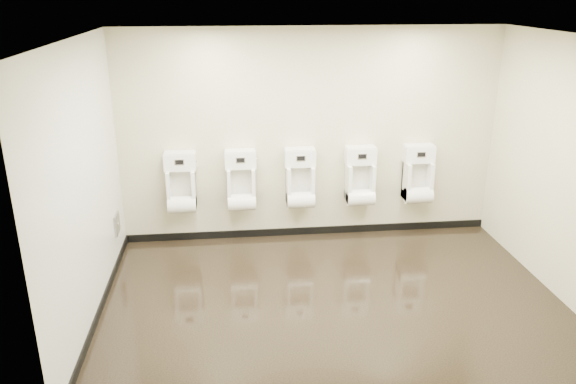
% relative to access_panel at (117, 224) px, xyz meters
% --- Properties ---
extents(ground, '(5.00, 3.50, 0.00)m').
position_rel_access_panel_xyz_m(ground, '(2.48, -1.20, -0.50)').
color(ground, black).
rests_on(ground, ground).
extents(ceiling, '(5.00, 3.50, 0.00)m').
position_rel_access_panel_xyz_m(ceiling, '(2.48, -1.20, 2.30)').
color(ceiling, silver).
extents(back_wall, '(5.00, 0.02, 2.80)m').
position_rel_access_panel_xyz_m(back_wall, '(2.48, 0.55, 0.90)').
color(back_wall, beige).
rests_on(back_wall, ground).
extents(front_wall, '(5.00, 0.02, 2.80)m').
position_rel_access_panel_xyz_m(front_wall, '(2.48, -2.95, 0.90)').
color(front_wall, beige).
rests_on(front_wall, ground).
extents(left_wall, '(0.02, 3.50, 2.80)m').
position_rel_access_panel_xyz_m(left_wall, '(-0.02, -1.20, 0.90)').
color(left_wall, beige).
rests_on(left_wall, ground).
extents(right_wall, '(0.02, 3.50, 2.80)m').
position_rel_access_panel_xyz_m(right_wall, '(4.98, -1.20, 0.90)').
color(right_wall, beige).
rests_on(right_wall, ground).
extents(tile_overlay_left, '(0.01, 3.50, 2.80)m').
position_rel_access_panel_xyz_m(tile_overlay_left, '(-0.01, -1.20, 0.90)').
color(tile_overlay_left, white).
rests_on(tile_overlay_left, ground).
extents(skirting_back, '(5.00, 0.02, 0.10)m').
position_rel_access_panel_xyz_m(skirting_back, '(2.48, 0.54, -0.45)').
color(skirting_back, black).
rests_on(skirting_back, ground).
extents(skirting_left, '(0.02, 3.50, 0.10)m').
position_rel_access_panel_xyz_m(skirting_left, '(-0.01, -1.20, -0.45)').
color(skirting_left, black).
rests_on(skirting_left, ground).
extents(access_panel, '(0.04, 0.25, 0.25)m').
position_rel_access_panel_xyz_m(access_panel, '(0.00, 0.00, 0.00)').
color(access_panel, '#9E9EA3').
rests_on(access_panel, left_wall).
extents(urinal_0, '(0.42, 0.31, 0.77)m').
position_rel_access_panel_xyz_m(urinal_0, '(0.78, 0.41, 0.31)').
color(urinal_0, white).
rests_on(urinal_0, back_wall).
extents(urinal_1, '(0.42, 0.31, 0.77)m').
position_rel_access_panel_xyz_m(urinal_1, '(1.55, 0.41, 0.31)').
color(urinal_1, white).
rests_on(urinal_1, back_wall).
extents(urinal_2, '(0.42, 0.31, 0.77)m').
position_rel_access_panel_xyz_m(urinal_2, '(2.33, 0.41, 0.31)').
color(urinal_2, white).
rests_on(urinal_2, back_wall).
extents(urinal_3, '(0.42, 0.31, 0.77)m').
position_rel_access_panel_xyz_m(urinal_3, '(3.14, 0.41, 0.31)').
color(urinal_3, white).
rests_on(urinal_3, back_wall).
extents(urinal_4, '(0.42, 0.31, 0.77)m').
position_rel_access_panel_xyz_m(urinal_4, '(3.94, 0.41, 0.31)').
color(urinal_4, white).
rests_on(urinal_4, back_wall).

